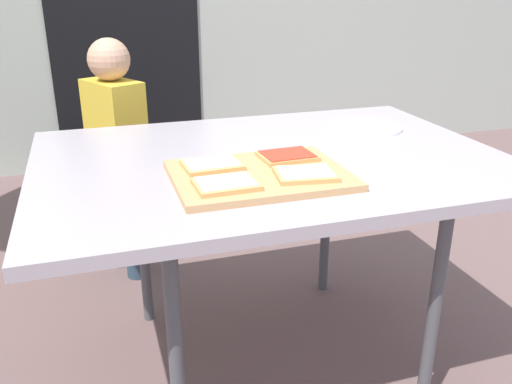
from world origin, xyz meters
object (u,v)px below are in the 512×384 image
at_px(pizza_slice_far_left, 212,165).
at_px(child_left, 118,149).
at_px(dining_table, 271,171).
at_px(plate_white_right, 365,127).
at_px(cutting_board, 259,175).
at_px(pizza_slice_near_left, 226,184).
at_px(pizza_slice_far_right, 287,156).
at_px(pizza_slice_near_right, 305,174).

relative_size(pizza_slice_far_left, child_left, 0.16).
height_order(dining_table, plate_white_right, plate_white_right).
xyz_separation_m(cutting_board, pizza_slice_near_left, (-0.10, -0.07, 0.02)).
height_order(cutting_board, pizza_slice_far_right, pizza_slice_far_right).
bearing_deg(pizza_slice_near_right, pizza_slice_far_right, 86.78).
bearing_deg(plate_white_right, cutting_board, -143.98).
height_order(pizza_slice_far_left, plate_white_right, pizza_slice_far_left).
xyz_separation_m(dining_table, pizza_slice_near_left, (-0.19, -0.24, 0.07)).
relative_size(cutting_board, pizza_slice_far_right, 2.87).
bearing_deg(pizza_slice_near_right, plate_white_right, 47.12).
relative_size(dining_table, child_left, 1.35).
distance_m(cutting_board, child_left, 0.96).
bearing_deg(pizza_slice_far_right, pizza_slice_near_left, -143.58).
relative_size(pizza_slice_near_right, plate_white_right, 0.66).
height_order(dining_table, pizza_slice_near_right, pizza_slice_near_right).
distance_m(cutting_board, pizza_slice_near_right, 0.12).
height_order(plate_white_right, child_left, child_left).
bearing_deg(dining_table, pizza_slice_far_right, -79.88).
relative_size(pizza_slice_far_left, pizza_slice_far_right, 1.01).
relative_size(cutting_board, pizza_slice_near_left, 2.90).
distance_m(pizza_slice_near_left, pizza_slice_near_right, 0.20).
bearing_deg(cutting_board, child_left, 108.01).
relative_size(pizza_slice_far_right, plate_white_right, 0.62).
height_order(dining_table, pizza_slice_far_left, pizza_slice_far_left).
distance_m(pizza_slice_far_right, pizza_slice_near_right, 0.14).
bearing_deg(pizza_slice_near_left, dining_table, 51.45).
bearing_deg(child_left, pizza_slice_near_right, -68.12).
relative_size(dining_table, pizza_slice_far_left, 8.63).
relative_size(pizza_slice_far_left, pizza_slice_near_right, 0.95).
xyz_separation_m(cutting_board, pizza_slice_far_right, (0.10, 0.08, 0.02)).
distance_m(pizza_slice_far_left, pizza_slice_far_right, 0.21).
distance_m(pizza_slice_far_left, plate_white_right, 0.64).
bearing_deg(pizza_slice_near_right, pizza_slice_far_left, 145.83).
xyz_separation_m(cutting_board, plate_white_right, (0.48, 0.35, -0.00)).
bearing_deg(pizza_slice_near_left, pizza_slice_far_right, 36.42).
distance_m(cutting_board, plate_white_right, 0.59).
bearing_deg(plate_white_right, pizza_slice_near_right, -132.88).
bearing_deg(pizza_slice_far_left, pizza_slice_near_left, -90.26).
height_order(pizza_slice_near_left, pizza_slice_far_left, same).
bearing_deg(plate_white_right, dining_table, -155.16).
bearing_deg(dining_table, plate_white_right, 24.84).
height_order(cutting_board, child_left, child_left).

